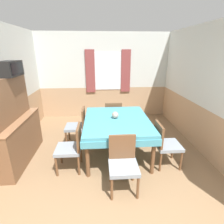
# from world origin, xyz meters

# --- Properties ---
(wall_back) EXTENTS (4.39, 0.10, 2.60)m
(wall_back) POSITION_xyz_m (0.01, 4.41, 1.31)
(wall_back) COLOR silver
(wall_back) RESTS_ON ground_plane
(wall_right) EXTENTS (0.05, 4.79, 2.60)m
(wall_right) POSITION_xyz_m (2.02, 2.19, 1.30)
(wall_right) COLOR silver
(wall_right) RESTS_ON ground_plane
(dining_table) EXTENTS (1.31, 1.61, 0.77)m
(dining_table) POSITION_xyz_m (0.20, 2.10, 0.67)
(dining_table) COLOR teal
(dining_table) RESTS_ON ground_plane
(chair_head_near) EXTENTS (0.44, 0.44, 0.85)m
(chair_head_near) POSITION_xyz_m (0.20, 1.10, 0.46)
(chair_head_near) COLOR brown
(chair_head_near) RESTS_ON ground_plane
(chair_head_window) EXTENTS (0.44, 0.44, 0.85)m
(chair_head_window) POSITION_xyz_m (0.20, 3.10, 0.46)
(chair_head_window) COLOR brown
(chair_head_window) RESTS_ON ground_plane
(chair_left_near) EXTENTS (0.44, 0.44, 0.85)m
(chair_left_near) POSITION_xyz_m (-0.65, 1.62, 0.46)
(chair_left_near) COLOR brown
(chair_left_near) RESTS_ON ground_plane
(chair_left_far) EXTENTS (0.44, 0.44, 0.85)m
(chair_left_far) POSITION_xyz_m (-0.65, 2.58, 0.46)
(chair_left_far) COLOR brown
(chair_left_far) RESTS_ON ground_plane
(chair_right_near) EXTENTS (0.44, 0.44, 0.85)m
(chair_right_near) POSITION_xyz_m (1.04, 1.62, 0.46)
(chair_right_near) COLOR brown
(chair_right_near) RESTS_ON ground_plane
(sideboard) EXTENTS (0.46, 1.49, 1.63)m
(sideboard) POSITION_xyz_m (-1.77, 1.98, 0.68)
(sideboard) COLOR brown
(sideboard) RESTS_ON ground_plane
(tv) EXTENTS (0.29, 0.55, 0.27)m
(tv) POSITION_xyz_m (-1.73, 2.16, 1.76)
(tv) COLOR black
(tv) RESTS_ON sideboard
(vase) EXTENTS (0.14, 0.14, 0.14)m
(vase) POSITION_xyz_m (0.17, 2.15, 0.84)
(vase) COLOR #A39989
(vase) RESTS_ON dining_table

